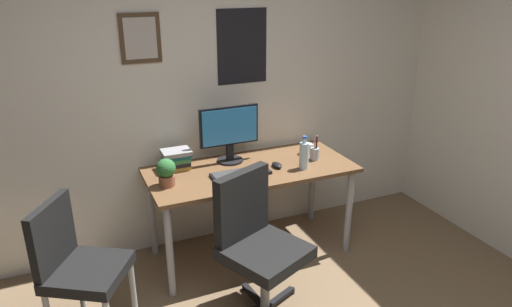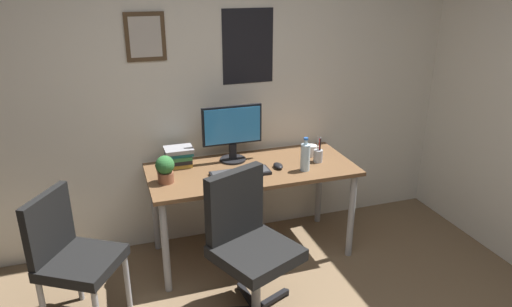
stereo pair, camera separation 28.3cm
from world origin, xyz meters
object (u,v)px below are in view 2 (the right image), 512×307
object	(u,v)px
monitor	(232,131)
potted_plant	(165,168)
book_stack_left	(178,157)
office_chair	(248,239)
water_bottle	(305,157)
coffee_mug_near	(312,150)
keyboard	(240,173)
pen_cup	(318,155)
side_chair	(71,252)
computer_mouse	(278,166)

from	to	relation	value
monitor	potted_plant	xyz separation A→B (m)	(-0.55, -0.25, -0.13)
book_stack_left	office_chair	bearing A→B (deg)	-71.47
office_chair	water_bottle	distance (m)	0.81
office_chair	coffee_mug_near	bearing A→B (deg)	43.61
keyboard	water_bottle	size ratio (longest dim) A/B	1.70
office_chair	pen_cup	size ratio (longest dim) A/B	4.75
side_chair	potted_plant	distance (m)	0.80
computer_mouse	coffee_mug_near	world-z (taller)	coffee_mug_near
potted_plant	water_bottle	bearing A→B (deg)	-6.13
computer_mouse	pen_cup	xyz separation A→B (m)	(0.33, 0.02, 0.04)
office_chair	water_bottle	world-z (taller)	water_bottle
side_chair	coffee_mug_near	distance (m)	1.90
monitor	potted_plant	size ratio (longest dim) A/B	2.36
computer_mouse	coffee_mug_near	size ratio (longest dim) A/B	0.92
water_bottle	potted_plant	size ratio (longest dim) A/B	1.29
side_chair	monitor	size ratio (longest dim) A/B	1.90
keyboard	pen_cup	bearing A→B (deg)	4.45
water_bottle	monitor	bearing A→B (deg)	141.92
office_chair	book_stack_left	distance (m)	0.92
side_chair	monitor	world-z (taller)	monitor
keyboard	computer_mouse	size ratio (longest dim) A/B	3.91
office_chair	pen_cup	bearing A→B (deg)	38.10
pen_cup	water_bottle	bearing A→B (deg)	-143.57
office_chair	monitor	distance (m)	0.94
side_chair	pen_cup	bearing A→B (deg)	11.31
monitor	water_bottle	bearing A→B (deg)	-38.08
side_chair	pen_cup	world-z (taller)	pen_cup
water_bottle	coffee_mug_near	size ratio (longest dim) A/B	2.10
water_bottle	coffee_mug_near	bearing A→B (deg)	56.03
potted_plant	book_stack_left	xyz separation A→B (m)	(0.13, 0.26, -0.03)
monitor	computer_mouse	bearing A→B (deg)	-42.45
office_chair	monitor	xyz separation A→B (m)	(0.14, 0.82, 0.44)
office_chair	water_bottle	bearing A→B (deg)	38.55
office_chair	side_chair	distance (m)	1.08
monitor	computer_mouse	distance (m)	0.44
office_chair	pen_cup	distance (m)	0.98
side_chair	pen_cup	distance (m)	1.86
keyboard	water_bottle	xyz separation A→B (m)	(0.47, -0.07, 0.09)
monitor	pen_cup	size ratio (longest dim) A/B	2.30
office_chair	computer_mouse	size ratio (longest dim) A/B	8.64
monitor	coffee_mug_near	xyz separation A→B (m)	(0.62, -0.10, -0.20)
monitor	coffee_mug_near	size ratio (longest dim) A/B	3.83
water_bottle	side_chair	bearing A→B (deg)	-171.65
coffee_mug_near	pen_cup	size ratio (longest dim) A/B	0.60
side_chair	potted_plant	size ratio (longest dim) A/B	4.49
monitor	book_stack_left	world-z (taller)	monitor
coffee_mug_near	pen_cup	xyz separation A→B (m)	(-0.01, -0.14, 0.01)
book_stack_left	computer_mouse	bearing A→B (deg)	-21.06
monitor	keyboard	distance (m)	0.36
potted_plant	pen_cup	xyz separation A→B (m)	(1.16, 0.01, -0.05)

